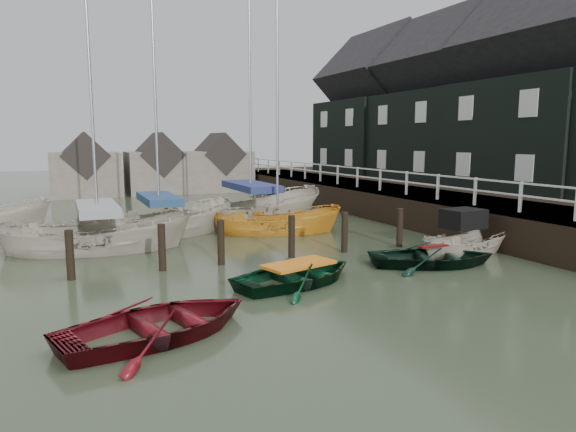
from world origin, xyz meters
name	(u,v)px	position (x,y,z in m)	size (l,w,h in m)	color
ground	(297,285)	(0.00, 0.00, 0.00)	(120.00, 120.00, 0.00)	#303924
pier	(381,201)	(9.48, 10.00, 0.71)	(3.04, 32.00, 2.70)	black
land_strip	(464,209)	(15.00, 10.00, 0.00)	(14.00, 38.00, 1.50)	black
quay_houses	(487,104)	(14.99, 8.66, 5.68)	(6.52, 28.14, 10.01)	black
mooring_pilings	(224,249)	(-1.11, 3.00, 0.50)	(13.72, 0.22, 1.80)	black
far_sheds	(156,168)	(0.83, 26.00, 1.86)	(14.00, 4.08, 4.39)	#665B51
rowboat_red	(161,336)	(-3.99, -2.21, 0.00)	(2.86, 4.00, 0.83)	#560C13
rowboat_green	(299,283)	(0.09, 0.09, 0.00)	(2.70, 3.79, 0.78)	black
rowboat_dkgreen	(433,265)	(4.75, 0.27, 0.00)	(2.76, 3.86, 0.80)	black
motorboat	(466,251)	(6.80, 1.05, 0.12)	(3.84, 1.68, 2.24)	#BFB6A3
sailboat_a	(99,248)	(-4.51, 6.76, 0.06)	(6.74, 3.35, 11.52)	#BAB09E
sailboat_b	(160,234)	(-2.03, 8.80, 0.06)	(6.78, 3.47, 11.66)	beige
sailboat_c	(278,232)	(2.59, 7.47, 0.02)	(5.71, 3.58, 10.60)	gold
sailboat_d	(251,222)	(2.35, 10.04, 0.06)	(7.99, 4.16, 12.19)	beige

